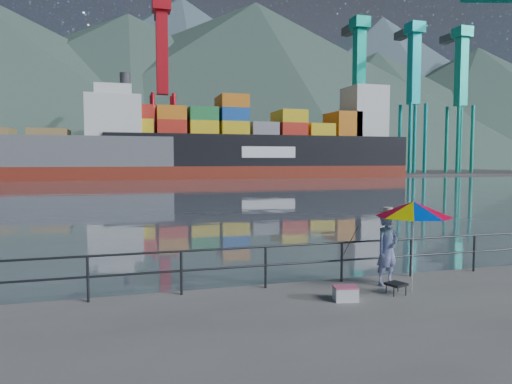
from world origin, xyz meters
TOP-DOWN VIEW (x-y plane):
  - harbor_water at (0.00, 130.00)m, footprint 500.00×280.00m
  - far_dock at (10.00, 93.00)m, footprint 200.00×40.00m
  - guardrail at (0.00, 1.70)m, footprint 22.00×0.06m
  - mountains at (38.82, 207.75)m, footprint 600.00×332.80m
  - port_cranes at (31.00, 84.00)m, footprint 116.00×28.00m
  - container_stacks at (34.30, 93.93)m, footprint 58.00×8.40m
  - fisherman at (3.94, 1.14)m, footprint 0.73×0.58m
  - beach_umbrella at (4.18, 0.47)m, footprint 2.04×2.04m
  - folding_stool at (3.72, 0.40)m, footprint 0.50×0.50m
  - cooler_bag at (2.38, 0.27)m, footprint 0.55×0.42m
  - fishing_rod at (3.33, 1.95)m, footprint 0.37×1.61m
  - bulk_carrier at (-19.15, 73.89)m, footprint 53.38×9.24m
  - container_ship at (24.09, 74.16)m, footprint 56.33×9.39m

SIDE VIEW (x-z plane):
  - harbor_water at x=0.00m, z-range 0.00..0.00m
  - far_dock at x=10.00m, z-range -0.20..0.20m
  - fishing_rod at x=3.33m, z-range -0.58..0.58m
  - folding_stool at x=3.72m, z-range 0.01..0.27m
  - cooler_bag at x=2.38m, z-range 0.00..0.29m
  - guardrail at x=0.00m, z-range 0.01..1.03m
  - fisherman at x=3.94m, z-range 0.00..1.77m
  - beach_umbrella at x=4.18m, z-range 0.88..2.99m
  - container_stacks at x=34.30m, z-range -0.74..7.06m
  - bulk_carrier at x=-19.15m, z-range -3.15..11.35m
  - container_ship at x=24.09m, z-range -3.19..14.91m
  - port_cranes at x=31.00m, z-range -3.20..35.20m
  - mountains at x=38.82m, z-range -4.45..75.55m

